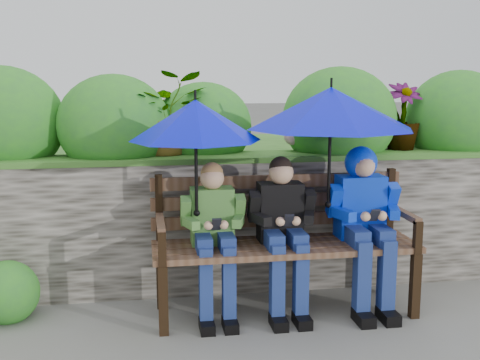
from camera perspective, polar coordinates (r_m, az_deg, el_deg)
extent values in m
plane|color=#616055|center=(4.08, 0.23, -13.51)|extent=(60.00, 60.00, 0.00)
cube|color=#38352D|center=(4.62, -1.31, -4.12)|extent=(8.00, 0.40, 1.00)
cube|color=#2E651F|center=(4.52, -1.33, 2.16)|extent=(8.00, 0.42, 0.04)
cube|color=#2E651F|center=(5.79, -2.96, -1.44)|extent=(8.00, 2.00, 0.96)
ellipsoid|color=#2D6C2A|center=(4.80, -21.68, 5.13)|extent=(0.93, 0.74, 0.83)
ellipsoid|color=#2D6C2A|center=(4.58, -11.86, 5.11)|extent=(0.84, 0.67, 0.76)
ellipsoid|color=#2D6C2A|center=(4.72, -3.47, 5.14)|extent=(0.76, 0.61, 0.68)
ellipsoid|color=#2D6C2A|center=(4.86, 9.43, 5.73)|extent=(0.92, 0.74, 0.83)
ellipsoid|color=#2D6C2A|center=(5.28, 19.99, 5.48)|extent=(0.89, 0.71, 0.80)
sphere|color=#CB8CA5|center=(4.71, 5.04, 4.15)|extent=(0.14, 0.14, 0.14)
sphere|color=#CB8CA5|center=(5.19, 19.28, 4.17)|extent=(0.14, 0.14, 0.14)
imported|color=#2D6C2A|center=(4.55, -6.84, 6.34)|extent=(0.56, 0.49, 0.62)
imported|color=#2D6C2A|center=(4.99, 15.11, 5.86)|extent=(0.30, 0.30, 0.53)
sphere|color=#2D6C2A|center=(4.39, -21.24, -9.92)|extent=(0.43, 0.43, 0.43)
cube|color=black|center=(3.87, -7.29, -11.30)|extent=(0.06, 0.06, 0.45)
cube|color=black|center=(4.30, -7.51, -9.13)|extent=(0.06, 0.06, 0.45)
cube|color=black|center=(4.26, 16.27, -9.61)|extent=(0.06, 0.06, 0.45)
cube|color=black|center=(4.65, 13.87, -7.84)|extent=(0.06, 0.06, 0.45)
cube|color=brown|center=(3.94, 5.02, -7.11)|extent=(1.80, 0.10, 0.04)
cube|color=brown|center=(4.06, 4.57, -6.58)|extent=(1.80, 0.10, 0.04)
cube|color=brown|center=(4.18, 4.14, -6.08)|extent=(1.80, 0.10, 0.04)
cube|color=brown|center=(4.30, 3.74, -5.61)|extent=(1.80, 0.10, 0.04)
cube|color=black|center=(4.19, -7.67, -2.87)|extent=(0.05, 0.05, 0.50)
cube|color=brown|center=(3.95, -7.55, -4.08)|extent=(0.05, 0.47, 0.04)
cube|color=black|center=(3.77, -7.40, -6.53)|extent=(0.05, 0.05, 0.22)
cube|color=black|center=(4.55, 14.02, -2.05)|extent=(0.05, 0.05, 0.50)
cube|color=brown|center=(4.34, 15.28, -3.10)|extent=(0.05, 0.47, 0.04)
cube|color=black|center=(4.17, 16.49, -5.25)|extent=(0.05, 0.05, 0.22)
cube|color=brown|center=(4.32, 3.59, -3.76)|extent=(1.80, 0.04, 0.09)
cube|color=brown|center=(4.29, 3.61, -1.94)|extent=(1.80, 0.04, 0.09)
cube|color=brown|center=(4.26, 3.63, -0.10)|extent=(1.80, 0.04, 0.09)
cube|color=#386F28|center=(4.07, -2.67, -3.41)|extent=(0.28, 0.17, 0.39)
sphere|color=#DFA87E|center=(4.00, -2.66, 0.21)|extent=(0.16, 0.16, 0.16)
sphere|color=#A2723D|center=(4.00, -2.68, 0.63)|extent=(0.15, 0.15, 0.15)
cube|color=navy|center=(3.97, -3.51, -5.89)|extent=(0.10, 0.27, 0.10)
cube|color=navy|center=(3.93, -3.26, -10.22)|extent=(0.08, 0.09, 0.54)
cube|color=black|center=(3.97, -3.15, -13.67)|extent=(0.09, 0.18, 0.07)
cube|color=navy|center=(3.99, -1.34, -5.80)|extent=(0.10, 0.27, 0.10)
cube|color=navy|center=(3.95, -1.05, -10.11)|extent=(0.08, 0.09, 0.54)
cube|color=black|center=(3.99, -0.93, -13.55)|extent=(0.09, 0.18, 0.07)
cube|color=#386F28|center=(4.00, -5.17, -2.93)|extent=(0.07, 0.15, 0.21)
cube|color=#386F28|center=(3.91, -4.67, -4.11)|extent=(0.11, 0.18, 0.06)
sphere|color=#DFA87E|center=(3.85, -3.02, -4.33)|extent=(0.06, 0.06, 0.06)
cube|color=#386F28|center=(4.04, -0.07, -2.76)|extent=(0.07, 0.15, 0.21)
cube|color=#386F28|center=(3.95, -0.17, -3.95)|extent=(0.11, 0.18, 0.06)
sphere|color=#DFA87E|center=(3.86, -1.53, -4.27)|extent=(0.06, 0.06, 0.06)
cube|color=black|center=(3.85, -2.26, -4.21)|extent=(0.06, 0.07, 0.09)
cube|color=black|center=(4.15, 3.81, -3.03)|extent=(0.30, 0.18, 0.41)
sphere|color=#DFA87E|center=(4.08, 3.92, 0.72)|extent=(0.17, 0.17, 0.17)
sphere|color=black|center=(4.08, 3.89, 1.15)|extent=(0.16, 0.16, 0.16)
cube|color=navy|center=(4.03, 3.14, -5.59)|extent=(0.11, 0.28, 0.11)
cube|color=navy|center=(3.99, 3.54, -9.89)|extent=(0.09, 0.10, 0.54)
cube|color=black|center=(4.03, 3.67, -13.31)|extent=(0.10, 0.19, 0.07)
cube|color=navy|center=(4.07, 5.33, -5.48)|extent=(0.11, 0.28, 0.11)
cube|color=navy|center=(4.02, 5.77, -9.73)|extent=(0.09, 0.10, 0.54)
cube|color=black|center=(4.06, 5.91, -13.12)|extent=(0.10, 0.19, 0.07)
cube|color=black|center=(4.06, 1.35, -2.54)|extent=(0.07, 0.16, 0.23)
cube|color=black|center=(3.97, 2.03, -3.75)|extent=(0.11, 0.19, 0.06)
sphere|color=#DFA87E|center=(3.91, 3.84, -3.96)|extent=(0.06, 0.06, 0.06)
cube|color=black|center=(4.14, 6.51, -2.34)|extent=(0.07, 0.16, 0.23)
cube|color=black|center=(4.04, 6.57, -3.55)|extent=(0.11, 0.19, 0.06)
sphere|color=#DFA87E|center=(3.94, 5.34, -3.89)|extent=(0.06, 0.06, 0.06)
cube|color=black|center=(3.92, 4.63, -3.83)|extent=(0.06, 0.07, 0.09)
cube|color=#0211D0|center=(4.31, 11.31, -2.48)|extent=(0.32, 0.19, 0.44)
sphere|color=#DFA87E|center=(4.24, 11.54, 1.45)|extent=(0.18, 0.18, 0.18)
sphere|color=#0211D0|center=(4.26, 11.40, 1.64)|extent=(0.23, 0.23, 0.23)
sphere|color=#DFA87E|center=(4.20, 11.75, 1.22)|extent=(0.14, 0.14, 0.14)
cube|color=navy|center=(4.18, 10.86, -5.14)|extent=(0.11, 0.31, 0.11)
cube|color=navy|center=(4.12, 11.47, -9.36)|extent=(0.10, 0.11, 0.55)
cube|color=black|center=(4.16, 11.64, -12.68)|extent=(0.11, 0.21, 0.08)
cube|color=navy|center=(4.24, 13.05, -5.00)|extent=(0.11, 0.31, 0.11)
cube|color=navy|center=(4.19, 13.70, -9.15)|extent=(0.10, 0.11, 0.55)
cube|color=black|center=(4.22, 13.87, -12.42)|extent=(0.11, 0.21, 0.08)
cube|color=#0211D0|center=(4.19, 8.93, -1.97)|extent=(0.08, 0.17, 0.24)
cube|color=#0211D0|center=(4.10, 9.83, -3.22)|extent=(0.12, 0.20, 0.07)
sphere|color=#DFA87E|center=(4.06, 11.82, -3.41)|extent=(0.07, 0.07, 0.07)
cube|color=#0211D0|center=(4.33, 14.10, -1.75)|extent=(0.08, 0.17, 0.24)
cube|color=#0211D0|center=(4.22, 14.37, -2.99)|extent=(0.12, 0.20, 0.07)
sphere|color=#DFA87E|center=(4.10, 13.31, -3.33)|extent=(0.07, 0.07, 0.07)
cube|color=black|center=(4.07, 12.62, -3.27)|extent=(0.06, 0.07, 0.09)
cone|color=#0008CF|center=(3.86, -4.24, 5.68)|extent=(0.85, 0.85, 0.26)
cylinder|color=black|center=(3.85, -4.27, 8.08)|extent=(0.02, 0.02, 0.06)
cylinder|color=black|center=(3.89, -4.18, 1.22)|extent=(0.02, 0.02, 0.61)
sphere|color=black|center=(3.95, -4.13, -3.14)|extent=(0.04, 0.04, 0.04)
cone|color=#0008CF|center=(4.06, 8.60, 6.76)|extent=(1.14, 1.14, 0.28)
cylinder|color=black|center=(4.05, 8.66, 9.14)|extent=(0.02, 0.02, 0.06)
cylinder|color=black|center=(4.09, 8.48, 2.17)|extent=(0.02, 0.02, 0.65)
sphere|color=black|center=(4.14, 8.36, -2.32)|extent=(0.04, 0.04, 0.04)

